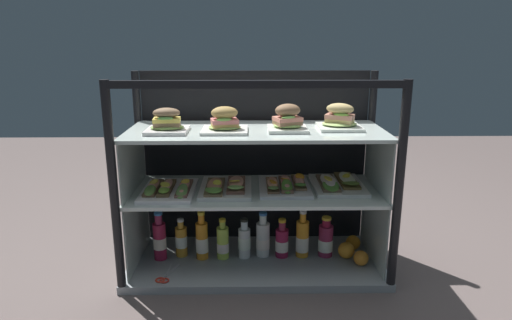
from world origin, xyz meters
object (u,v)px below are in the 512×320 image
object	(u,v)px
plated_roll_sandwich_far_right	(340,120)
juice_bottle_front_middle	(223,243)
plated_roll_sandwich_right_of_center	(225,122)
juice_bottle_front_right_end	(263,239)
open_sandwich_tray_near_right_corner	(168,189)
open_sandwich_tray_mid_left	(338,183)
open_sandwich_tray_mid_right	(226,187)
juice_bottle_back_center	(302,239)
juice_bottle_back_left	(181,240)
plated_roll_sandwich_mid_left	(288,120)
juice_bottle_front_second	(160,240)
kitchen_scissors	(164,278)
juice_bottle_front_fourth	(202,240)
juice_bottle_back_right	(282,242)
plated_roll_sandwich_mid_right	(167,123)
orange_fruit_rolled_forward	(353,242)
juice_bottle_tucked_behind	(244,241)
juice_bottle_near_post	(326,240)
orange_fruit_near_left_post	(346,250)
orange_fruit_beside_bottles	(361,258)
open_sandwich_tray_far_right	(285,185)

from	to	relation	value
plated_roll_sandwich_far_right	juice_bottle_front_middle	xyz separation A→B (m)	(-0.54, -0.00, -0.61)
plated_roll_sandwich_right_of_center	juice_bottle_front_right_end	bearing A→B (deg)	24.83
open_sandwich_tray_near_right_corner	open_sandwich_tray_mid_left	world-z (taller)	open_sandwich_tray_mid_left
open_sandwich_tray_mid_right	juice_bottle_back_center	xyz separation A→B (m)	(0.37, 0.04, -0.29)
plated_roll_sandwich_far_right	juice_bottle_back_left	bearing A→B (deg)	177.85
plated_roll_sandwich_mid_left	juice_bottle_front_second	xyz separation A→B (m)	(-0.61, 0.04, -0.59)
plated_roll_sandwich_right_of_center	kitchen_scissors	bearing A→B (deg)	-153.17
juice_bottle_front_second	juice_bottle_back_center	xyz separation A→B (m)	(0.70, 0.02, -0.01)
juice_bottle_front_fourth	plated_roll_sandwich_right_of_center	bearing A→B (deg)	-23.43
juice_bottle_front_second	juice_bottle_front_middle	xyz separation A→B (m)	(0.31, 0.00, -0.02)
kitchen_scissors	juice_bottle_back_right	bearing A→B (deg)	20.88
open_sandwich_tray_mid_left	plated_roll_sandwich_mid_right	bearing A→B (deg)	-173.91
plated_roll_sandwich_far_right	juice_bottle_front_middle	size ratio (longest dim) A/B	0.95
plated_roll_sandwich_mid_left	juice_bottle_back_left	bearing A→B (deg)	172.10
juice_bottle_back_left	juice_bottle_front_second	bearing A→B (deg)	-161.49
juice_bottle_front_right_end	orange_fruit_rolled_forward	bearing A→B (deg)	6.99
juice_bottle_tucked_behind	juice_bottle_near_post	distance (m)	0.40
open_sandwich_tray_near_right_corner	orange_fruit_near_left_post	world-z (taller)	open_sandwich_tray_near_right_corner
open_sandwich_tray_near_right_corner	juice_bottle_near_post	world-z (taller)	open_sandwich_tray_near_right_corner
orange_fruit_beside_bottles	orange_fruit_rolled_forward	distance (m)	0.17
plated_roll_sandwich_mid_left	orange_fruit_rolled_forward	distance (m)	0.76
plated_roll_sandwich_mid_left	juice_bottle_tucked_behind	xyz separation A→B (m)	(-0.20, 0.05, -0.61)
plated_roll_sandwich_right_of_center	open_sandwich_tray_mid_left	distance (m)	0.62
open_sandwich_tray_near_right_corner	juice_bottle_front_middle	xyz separation A→B (m)	(0.24, 0.06, -0.30)
plated_roll_sandwich_mid_left	orange_fruit_beside_bottles	size ratio (longest dim) A/B	2.45
open_sandwich_tray_mid_right	juice_bottle_front_second	bearing A→B (deg)	176.10
juice_bottle_front_middle	open_sandwich_tray_mid_right	bearing A→B (deg)	-51.29
plated_roll_sandwich_far_right	juice_bottle_front_middle	world-z (taller)	plated_roll_sandwich_far_right
plated_roll_sandwich_right_of_center	juice_bottle_near_post	world-z (taller)	plated_roll_sandwich_right_of_center
open_sandwich_tray_mid_left	orange_fruit_rolled_forward	distance (m)	0.36
orange_fruit_near_left_post	kitchen_scissors	bearing A→B (deg)	-167.79
open_sandwich_tray_mid_right	plated_roll_sandwich_mid_left	bearing A→B (deg)	-3.06
open_sandwich_tray_near_right_corner	juice_bottle_front_right_end	world-z (taller)	open_sandwich_tray_near_right_corner
open_sandwich_tray_far_right	juice_bottle_front_second	size ratio (longest dim) A/B	1.35
juice_bottle_back_center	juice_bottle_back_right	bearing A→B (deg)	-178.70
juice_bottle_front_second	orange_fruit_beside_bottles	bearing A→B (deg)	-4.75
juice_bottle_back_right	orange_fruit_near_left_post	distance (m)	0.32
plated_roll_sandwich_right_of_center	open_sandwich_tray_far_right	bearing A→B (deg)	10.72
plated_roll_sandwich_mid_left	juice_bottle_front_middle	world-z (taller)	plated_roll_sandwich_mid_left
plated_roll_sandwich_far_right	plated_roll_sandwich_mid_left	bearing A→B (deg)	-170.00
plated_roll_sandwich_mid_right	open_sandwich_tray_mid_right	xyz separation A→B (m)	(0.25, 0.04, -0.31)
plated_roll_sandwich_mid_right	juice_bottle_front_second	bearing A→B (deg)	140.32
open_sandwich_tray_far_right	juice_bottle_near_post	world-z (taller)	open_sandwich_tray_far_right
plated_roll_sandwich_mid_left	juice_bottle_back_center	bearing A→B (deg)	32.31
plated_roll_sandwich_mid_left	open_sandwich_tray_far_right	world-z (taller)	plated_roll_sandwich_mid_left
juice_bottle_front_second	orange_fruit_near_left_post	distance (m)	0.91
juice_bottle_back_center	juice_bottle_front_right_end	bearing A→B (deg)	176.86
plated_roll_sandwich_right_of_center	orange_fruit_rolled_forward	xyz separation A→B (m)	(0.64, 0.14, -0.65)
orange_fruit_beside_bottles	orange_fruit_rolled_forward	xyz separation A→B (m)	(-0.00, 0.17, 0.00)
open_sandwich_tray_far_right	juice_bottle_back_center	world-z (taller)	open_sandwich_tray_far_right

